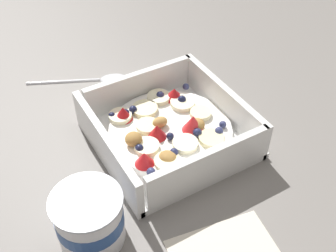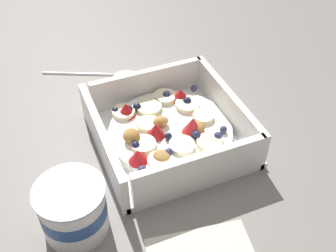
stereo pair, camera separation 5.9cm
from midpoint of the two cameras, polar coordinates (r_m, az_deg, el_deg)
ground_plane at (r=0.60m, az=-1.60°, el=-3.14°), size 2.40×2.40×0.00m
fruit_bowl at (r=0.59m, az=-2.91°, el=-0.81°), size 0.20×0.20×0.06m
spoon at (r=0.73m, az=-11.84°, el=6.35°), size 0.09×0.17×0.01m
yogurt_cup at (r=0.49m, az=-14.20°, el=-12.43°), size 0.08×0.08×0.07m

